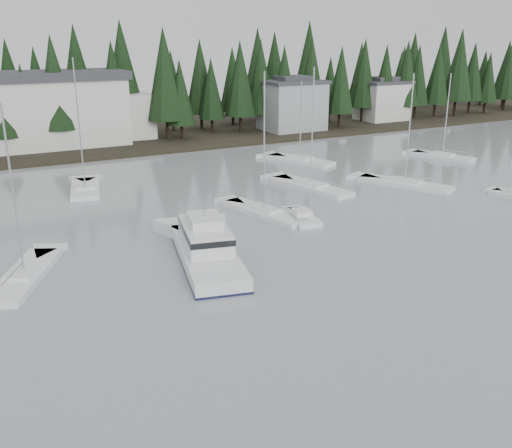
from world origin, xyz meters
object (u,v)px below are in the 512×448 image
at_px(harbor_inn, 55,110).
at_px(sailboat_9, 264,214).
at_px(sailboat_1, 311,188).
at_px(house_east_a, 292,104).
at_px(runabout_1, 302,219).
at_px(sailboat_5, 442,158).
at_px(sailboat_6, 25,278).
at_px(house_east_b, 383,100).
at_px(sailboat_4, 405,185).
at_px(cabin_cruiser_center, 207,251).
at_px(sailboat_0, 300,162).
at_px(sailboat_8, 86,190).

height_order(harbor_inn, sailboat_9, sailboat_9).
relative_size(sailboat_1, sailboat_9, 0.99).
xyz_separation_m(house_east_a, runabout_1, (-25.54, -43.27, -4.77)).
bearing_deg(house_east_a, sailboat_1, -118.44).
bearing_deg(sailboat_5, sailboat_6, 86.89).
distance_m(house_east_b, sailboat_4, 50.41).
relative_size(house_east_a, sailboat_6, 0.82).
relative_size(sailboat_1, runabout_1, 2.42).
bearing_deg(harbor_inn, sailboat_6, -102.69).
bearing_deg(sailboat_1, house_east_b, -59.25).
relative_size(sailboat_5, runabout_1, 2.12).
relative_size(house_east_a, sailboat_9, 0.76).
relative_size(sailboat_4, sailboat_9, 0.94).
distance_m(sailboat_1, sailboat_4, 10.98).
distance_m(harbor_inn, cabin_cruiser_center, 53.04).
xyz_separation_m(house_east_a, sailboat_0, (-12.00, -21.64, -4.85)).
distance_m(harbor_inn, sailboat_0, 37.87).
bearing_deg(sailboat_0, cabin_cruiser_center, 115.28).
distance_m(sailboat_4, sailboat_5, 17.78).
distance_m(sailboat_4, sailboat_6, 42.53).
xyz_separation_m(house_east_b, sailboat_8, (-63.02, -25.08, -4.32)).
bearing_deg(cabin_cruiser_center, house_east_b, -36.55).
relative_size(cabin_cruiser_center, sailboat_6, 1.02).
height_order(sailboat_0, sailboat_4, sailboat_4).
xyz_separation_m(sailboat_4, sailboat_9, (-19.57, -1.98, 0.02)).
bearing_deg(sailboat_8, cabin_cruiser_center, -159.14).
height_order(sailboat_0, sailboat_5, sailboat_5).
relative_size(house_east_b, harbor_inn, 0.32).
bearing_deg(house_east_a, sailboat_6, -137.88).
height_order(house_east_b, sailboat_9, sailboat_9).
relative_size(sailboat_5, sailboat_8, 0.82).
xyz_separation_m(sailboat_0, sailboat_4, (3.77, -16.47, 0.01)).
height_order(sailboat_8, sailboat_9, sailboat_8).
distance_m(sailboat_9, runabout_1, 3.91).
height_order(house_east_b, sailboat_8, sailboat_8).
bearing_deg(sailboat_6, runabout_1, -58.62).
bearing_deg(sailboat_5, cabin_cruiser_center, 94.58).
relative_size(cabin_cruiser_center, sailboat_0, 1.18).
bearing_deg(sailboat_8, runabout_1, -129.70).
height_order(sailboat_1, sailboat_5, sailboat_1).
distance_m(sailboat_1, sailboat_6, 33.68).
height_order(house_east_a, house_east_b, house_east_a).
relative_size(harbor_inn, sailboat_4, 2.26).
bearing_deg(cabin_cruiser_center, sailboat_4, -57.38).
height_order(house_east_a, runabout_1, house_east_a).
xyz_separation_m(sailboat_6, sailboat_9, (22.34, 5.25, 0.01)).
xyz_separation_m(house_east_b, sailboat_5, (-15.00, -30.93, -4.34)).
bearing_deg(sailboat_1, cabin_cruiser_center, 116.26).
bearing_deg(sailboat_5, sailboat_9, 88.64).
bearing_deg(runabout_1, sailboat_4, -60.56).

